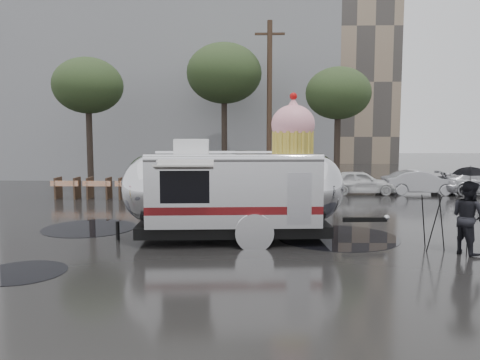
{
  "coord_description": "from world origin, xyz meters",
  "views": [
    {
      "loc": [
        1.67,
        -11.49,
        3.08
      ],
      "look_at": [
        1.27,
        1.88,
        1.72
      ],
      "focal_mm": 35.0,
      "sensor_mm": 36.0,
      "label": 1
    }
  ],
  "objects": [
    {
      "name": "tree_right",
      "position": [
        6.0,
        13.0,
        5.06
      ],
      "size": [
        3.36,
        3.36,
        6.42
      ],
      "color": "#382D26",
      "rests_on": "ground"
    },
    {
      "name": "barricade_row",
      "position": [
        -5.55,
        9.96,
        0.52
      ],
      "size": [
        4.3,
        0.8,
        1.0
      ],
      "color": "#473323",
      "rests_on": "ground"
    },
    {
      "name": "person_right",
      "position": [
        7.13,
        0.39,
        0.93
      ],
      "size": [
        0.79,
        1.02,
        1.87
      ],
      "primitive_type": "imported",
      "rotation": [
        0.0,
        0.0,
        1.95
      ],
      "color": "black",
      "rests_on": "ground"
    },
    {
      "name": "airstream_trailer",
      "position": [
        1.17,
        1.88,
        1.51
      ],
      "size": [
        7.98,
        3.36,
        4.3
      ],
      "rotation": [
        0.0,
        0.0,
        0.07
      ],
      "color": "silver",
      "rests_on": "ground"
    },
    {
      "name": "puddles",
      "position": [
        0.15,
        2.36,
        0.0
      ],
      "size": [
        11.08,
        7.62,
        0.01
      ],
      "color": "black",
      "rests_on": "ground"
    },
    {
      "name": "tree_left",
      "position": [
        -7.0,
        13.0,
        5.48
      ],
      "size": [
        3.64,
        3.64,
        6.95
      ],
      "color": "#382D26",
      "rests_on": "ground"
    },
    {
      "name": "utility_pole",
      "position": [
        2.5,
        14.0,
        4.62
      ],
      "size": [
        1.6,
        0.28,
        9.0
      ],
      "color": "#473323",
      "rests_on": "ground"
    },
    {
      "name": "tripod",
      "position": [
        6.39,
        0.76,
        0.91
      ],
      "size": [
        0.61,
        0.61,
        1.53
      ],
      "rotation": [
        0.0,
        0.0,
        0.25
      ],
      "color": "black",
      "rests_on": "ground"
    },
    {
      "name": "grey_building",
      "position": [
        -4.0,
        24.0,
        6.5
      ],
      "size": [
        22.0,
        12.0,
        13.0
      ],
      "primitive_type": "cube",
      "color": "gray",
      "rests_on": "ground"
    },
    {
      "name": "umbrella_black",
      "position": [
        7.13,
        0.39,
        1.9
      ],
      "size": [
        1.04,
        1.04,
        2.26
      ],
      "color": "black",
      "rests_on": "ground"
    },
    {
      "name": "parked_cars",
      "position": [
        11.78,
        12.0,
        0.72
      ],
      "size": [
        13.2,
        1.9,
        1.5
      ],
      "color": "silver",
      "rests_on": "ground"
    },
    {
      "name": "tree_mid",
      "position": [
        0.0,
        15.0,
        6.34
      ],
      "size": [
        4.2,
        4.2,
        8.03
      ],
      "color": "#382D26",
      "rests_on": "ground"
    },
    {
      "name": "ground",
      "position": [
        0.0,
        0.0,
        0.0
      ],
      "size": [
        120.0,
        120.0,
        0.0
      ],
      "primitive_type": "plane",
      "color": "black",
      "rests_on": "ground"
    }
  ]
}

